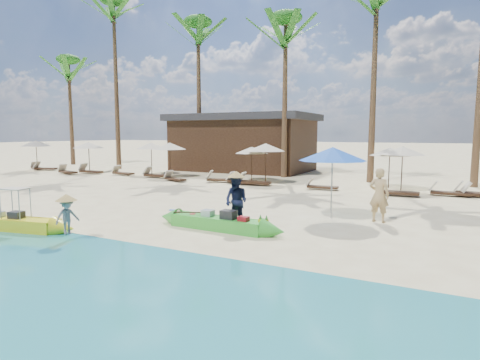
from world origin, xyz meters
The scene contains 36 objects.
ground centered at (0.00, 0.00, 0.00)m, with size 240.00×240.00×0.00m, color #F9ECB8.
wet_sand_strip centered at (0.00, -5.00, 0.00)m, with size 240.00×4.50×0.01m, color tan.
green_canoe centered at (0.11, -0.16, 0.21)m, with size 4.85×0.75×0.62m.
yellow_canoe centered at (-5.29, -3.04, 0.21)m, with size 4.84×1.29×1.27m.
tourist centered at (4.22, 3.11, 0.88)m, with size 0.64×0.42×1.77m, color tan.
vendor_green centered at (0.46, 0.37, 0.80)m, with size 0.78×0.61×1.60m, color #141A37.
vendor_yellow centered at (-2.80, -3.09, 0.66)m, with size 0.63×0.36×0.97m, color gray.
blue_umbrella centered at (2.70, 2.99, 2.17)m, with size 2.24×2.24×2.41m.
resort_parasol_0 centered at (-22.17, 10.05, 2.08)m, with size 2.24×2.24×2.31m.
lounger_0_left centered at (-22.52, 10.31, 0.19)m, with size 1.73×0.93×0.56m.
lounger_0_right centered at (-21.56, 10.18, 0.20)m, with size 1.84×1.05×0.60m.
resort_parasol_1 centered at (-16.94, 10.45, 2.01)m, with size 2.16×2.16×2.23m.
lounger_1_left centered at (-17.68, 9.10, 0.21)m, with size 1.89×0.94×0.62m.
lounger_1_right centered at (-16.44, 10.00, 0.21)m, with size 1.89×0.59×0.64m.
resort_parasol_2 centered at (-12.23, 11.69, 2.00)m, with size 2.15×2.15×2.22m.
lounger_2_left centered at (-13.63, 10.26, 0.20)m, with size 1.77×0.69×0.59m.
resort_parasol_3 centered at (-10.01, 10.86, 2.03)m, with size 2.19×2.19×2.25m.
lounger_3_left centered at (-10.64, 10.12, 0.21)m, with size 1.84×0.57×0.63m.
lounger_3_right centered at (-8.39, 9.12, 0.18)m, with size 1.70×0.97×0.55m.
resort_parasol_4 centered at (-4.38, 11.52, 1.85)m, with size 1.99×1.99×2.05m.
lounger_4_left centered at (-5.70, 9.92, 0.20)m, with size 1.88×1.11×0.61m.
lounger_4_right centered at (-4.31, 9.82, 0.20)m, with size 1.77×0.62×0.59m.
resort_parasol_5 centered at (-3.15, 10.80, 2.06)m, with size 2.22×2.22×2.28m.
lounger_5_left centered at (-3.38, 9.55, 0.21)m, with size 1.89×0.74×0.63m.
resort_parasol_6 centered at (3.44, 11.86, 1.91)m, with size 2.05×2.05×2.11m.
lounger_6_left centered at (0.43, 9.62, 0.18)m, with size 1.63×0.56×0.55m.
lounger_6_right centered at (4.07, 9.14, 0.21)m, with size 1.88×0.62×0.63m.
resort_parasol_7 centered at (4.12, 11.22, 2.00)m, with size 2.15×2.15×2.22m.
lounger_7_left centered at (6.19, 10.21, 0.19)m, with size 1.73×0.62×0.58m.
lounger_7_right centered at (7.24, 10.56, 0.20)m, with size 1.82×0.73×0.60m.
palm_0 centered at (-24.62, 15.48, 8.11)m, with size 2.08×2.08×9.90m.
palm_1 centered at (-17.59, 14.06, 10.82)m, with size 2.08×2.08×13.60m.
palm_2 centered at (-10.45, 15.08, 9.18)m, with size 2.08×2.08×11.33m.
palm_3 centered at (-3.36, 14.27, 8.58)m, with size 2.08×2.08×10.52m.
palm_4 centered at (2.15, 14.01, 9.45)m, with size 2.08×2.08×11.70m.
pavilion_west centered at (-8.00, 17.50, 2.19)m, with size 10.80×6.60×4.30m.
Camera 1 is at (6.09, -10.27, 2.86)m, focal length 30.00 mm.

